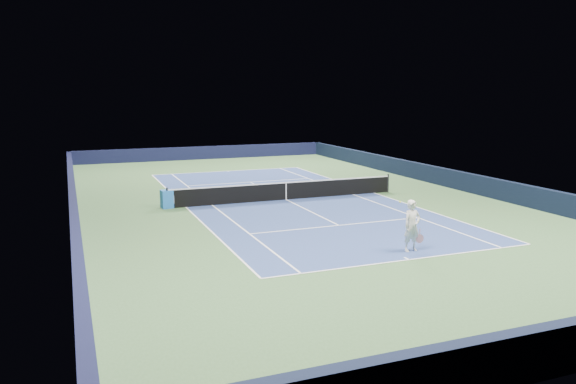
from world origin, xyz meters
name	(u,v)px	position (x,y,z in m)	size (l,w,h in m)	color
ground	(286,200)	(0.00, 0.00, 0.00)	(40.00, 40.00, 0.00)	#375930
wall_far	(203,153)	(0.00, 19.82, 0.55)	(22.00, 0.35, 1.10)	black
wall_right	(450,179)	(10.82, 0.00, 0.55)	(0.35, 40.00, 1.10)	black
wall_left	(73,204)	(-10.82, 0.00, 0.55)	(0.35, 40.00, 1.10)	black
court_surface	(286,200)	(0.00, 0.00, 0.00)	(10.97, 23.77, 0.01)	navy
baseline_far	(228,171)	(0.00, 11.88, 0.01)	(10.97, 0.08, 0.00)	white
baseline_near	(409,260)	(0.00, -11.88, 0.01)	(10.97, 0.08, 0.00)	white
sideline_doubles_right	(374,193)	(5.49, 0.00, 0.01)	(0.08, 23.77, 0.00)	white
sideline_doubles_left	(186,207)	(-5.49, 0.00, 0.01)	(0.08, 23.77, 0.00)	white
sideline_singles_right	(353,194)	(4.12, 0.00, 0.01)	(0.08, 23.77, 0.00)	white
sideline_singles_left	(212,205)	(-4.12, 0.00, 0.01)	(0.08, 23.77, 0.00)	white
service_line_far	(250,182)	(0.00, 6.40, 0.01)	(8.23, 0.08, 0.00)	white
service_line_near	(339,225)	(0.00, -6.40, 0.01)	(8.23, 0.08, 0.00)	white
center_service_line	(286,200)	(0.00, 0.00, 0.01)	(0.08, 12.80, 0.00)	white
center_mark_far	(228,171)	(0.00, 11.73, 0.01)	(0.08, 0.30, 0.00)	white
center_mark_near	(407,258)	(0.00, -11.73, 0.01)	(0.08, 0.30, 0.00)	white
tennis_net	(286,191)	(0.00, 0.00, 0.50)	(12.90, 0.10, 1.07)	black
sponsor_cube	(167,199)	(-6.40, 0.16, 0.46)	(0.64, 0.58, 0.92)	blue
tennis_player	(412,226)	(0.67, -10.99, 0.96)	(0.86, 1.29, 1.92)	silver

